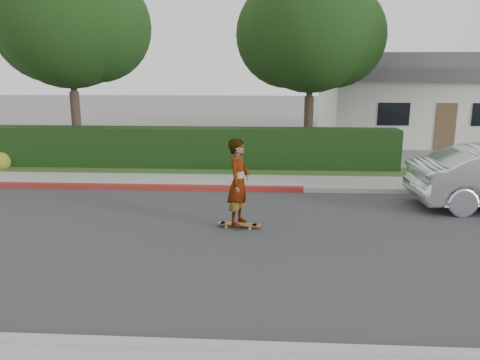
{
  "coord_description": "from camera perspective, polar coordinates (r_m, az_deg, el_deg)",
  "views": [
    {
      "loc": [
        -0.06,
        -9.27,
        3.46
      ],
      "look_at": [
        -0.69,
        1.26,
        1.0
      ],
      "focal_mm": 35.0,
      "sensor_mm": 36.0,
      "label": 1
    }
  ],
  "objects": [
    {
      "name": "curb_near",
      "position": [
        6.18,
        3.66,
        -20.1
      ],
      "size": [
        60.0,
        0.2,
        0.15
      ],
      "primitive_type": "cube",
      "color": "#9E9E99",
      "rests_on": "ground"
    },
    {
      "name": "curb_far",
      "position": [
        13.79,
        3.59,
        -1.11
      ],
      "size": [
        60.0,
        0.2,
        0.15
      ],
      "primitive_type": "cube",
      "color": "#9E9E99",
      "rests_on": "ground"
    },
    {
      "name": "skateboarder",
      "position": [
        10.33,
        -0.17,
        -0.25
      ],
      "size": [
        0.65,
        0.81,
        1.93
      ],
      "primitive_type": "imported",
      "rotation": [
        0.0,
        0.0,
        1.28
      ],
      "color": "white",
      "rests_on": "skateboard"
    },
    {
      "name": "sidewalk_far",
      "position": [
        14.67,
        3.58,
        -0.3
      ],
      "size": [
        60.0,
        1.6,
        0.12
      ],
      "primitive_type": "cube",
      "color": "gray",
      "rests_on": "ground"
    },
    {
      "name": "tree_center",
      "position": [
        18.58,
        8.6,
        17.44
      ],
      "size": [
        5.66,
        4.84,
        7.44
      ],
      "color": "#33261C",
      "rests_on": "ground"
    },
    {
      "name": "planting_strip",
      "position": [
        16.23,
        3.58,
        0.97
      ],
      "size": [
        60.0,
        1.6,
        0.1
      ],
      "primitive_type": "cube",
      "color": "#2D4C1E",
      "rests_on": "ground"
    },
    {
      "name": "tree_left",
      "position": [
        19.53,
        -20.0,
        17.68
      ],
      "size": [
        5.99,
        5.21,
        8.0
      ],
      "color": "#33261C",
      "rests_on": "ground"
    },
    {
      "name": "skateboard",
      "position": [
        10.6,
        -0.16,
        -5.42
      ],
      "size": [
        1.03,
        0.33,
        0.09
      ],
      "rotation": [
        0.0,
        0.0,
        -0.13
      ],
      "color": "gold",
      "rests_on": "ground"
    },
    {
      "name": "road",
      "position": [
        9.89,
        3.6,
        -7.34
      ],
      "size": [
        60.0,
        8.0,
        0.01
      ],
      "primitive_type": "cube",
      "color": "#2D2D30",
      "rests_on": "ground"
    },
    {
      "name": "hedge",
      "position": [
        16.95,
        -6.61,
        3.84
      ],
      "size": [
        15.0,
        1.0,
        1.5
      ],
      "primitive_type": "cube",
      "color": "black",
      "rests_on": "ground"
    },
    {
      "name": "ground",
      "position": [
        9.89,
        3.6,
        -7.36
      ],
      "size": [
        120.0,
        120.0,
        0.0
      ],
      "primitive_type": "plane",
      "color": "slate",
      "rests_on": "ground"
    },
    {
      "name": "house",
      "position": [
        26.56,
        21.4,
        9.29
      ],
      "size": [
        10.6,
        8.6,
        4.3
      ],
      "color": "beige",
      "rests_on": "ground"
    },
    {
      "name": "curb_red_section",
      "position": [
        14.65,
        -16.37,
        -0.76
      ],
      "size": [
        12.0,
        0.21,
        0.15
      ],
      "primitive_type": "cube",
      "color": "maroon",
      "rests_on": "ground"
    }
  ]
}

